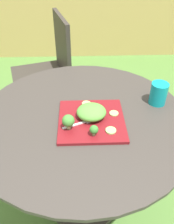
% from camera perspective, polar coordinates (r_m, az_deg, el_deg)
% --- Properties ---
extents(ground_plane, '(12.00, 12.00, 0.00)m').
position_cam_1_polar(ground_plane, '(1.68, -0.74, -20.19)').
color(ground_plane, '#4C7533').
extents(patio_table, '(1.00, 1.00, 0.72)m').
position_cam_1_polar(patio_table, '(1.28, -0.92, -8.75)').
color(patio_table, '#38332D').
rests_on(patio_table, ground_plane).
extents(patio_chair, '(0.55, 0.55, 0.90)m').
position_cam_1_polar(patio_chair, '(1.99, -8.71, 10.99)').
color(patio_chair, '#332D28').
rests_on(patio_chair, ground_plane).
extents(salad_plate, '(0.30, 0.30, 0.01)m').
position_cam_1_polar(salad_plate, '(1.09, 1.07, -2.01)').
color(salad_plate, maroon).
rests_on(salad_plate, patio_table).
extents(drinking_glass, '(0.08, 0.08, 0.11)m').
position_cam_1_polar(drinking_glass, '(1.23, 16.52, 3.99)').
color(drinking_glass, '#0F8C93').
rests_on(drinking_glass, patio_table).
extents(fork, '(0.15, 0.08, 0.00)m').
position_cam_1_polar(fork, '(1.07, -1.16, -2.55)').
color(fork, silver).
rests_on(fork, salad_plate).
extents(lettuce_mound, '(0.13, 0.13, 0.06)m').
position_cam_1_polar(lettuce_mound, '(1.08, 1.04, 0.01)').
color(lettuce_mound, '#519338').
rests_on(lettuce_mound, salad_plate).
extents(broccoli_floret_0, '(0.04, 0.04, 0.05)m').
position_cam_1_polar(broccoli_floret_0, '(0.99, 1.66, -4.21)').
color(broccoli_floret_0, '#99B770').
rests_on(broccoli_floret_0, salad_plate).
extents(broccoli_floret_1, '(0.05, 0.05, 0.07)m').
position_cam_1_polar(broccoli_floret_1, '(1.02, -4.44, -2.13)').
color(broccoli_floret_1, '#99B770').
rests_on(broccoli_floret_1, salad_plate).
extents(cucumber_slice_0, '(0.05, 0.05, 0.01)m').
position_cam_1_polar(cucumber_slice_0, '(1.03, 5.67, -4.36)').
color(cucumber_slice_0, '#8EB766').
rests_on(cucumber_slice_0, salad_plate).
extents(cucumber_slice_1, '(0.04, 0.04, 0.01)m').
position_cam_1_polar(cucumber_slice_1, '(1.12, 6.40, -0.30)').
color(cucumber_slice_1, '#8EB766').
rests_on(cucumber_slice_1, salad_plate).
extents(cucumber_slice_2, '(0.04, 0.04, 0.01)m').
position_cam_1_polar(cucumber_slice_2, '(1.18, -0.15, 2.00)').
color(cucumber_slice_2, '#8EB766').
rests_on(cucumber_slice_2, salad_plate).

